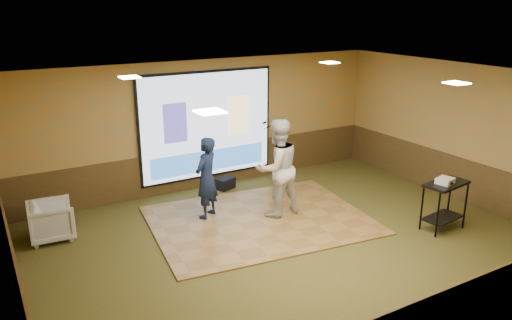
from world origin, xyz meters
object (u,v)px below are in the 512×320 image
player_left (206,178)px  player_right (277,168)px  dance_floor (260,220)px  projector (445,181)px  mic_stand (277,158)px  av_table (445,197)px  projector_screen (208,126)px  duffel_bag (225,183)px  banquet_chair (51,221)px

player_left → player_right: (1.29, -0.61, 0.17)m
dance_floor → projector: bearing=-37.0°
player_right → projector: player_right is taller
dance_floor → mic_stand: (1.71, 2.07, 0.48)m
dance_floor → av_table: av_table is taller
projector_screen → duffel_bag: bearing=-54.6°
dance_floor → player_right: bearing=7.9°
dance_floor → av_table: size_ratio=4.43×
player_right → mic_stand: bearing=-124.5°
mic_stand → banquet_chair: size_ratio=1.89×
player_left → dance_floor: bearing=107.3°
duffel_bag → mic_stand: bearing=3.5°
av_table → projector: 0.35m
av_table → duffel_bag: size_ratio=2.27×
player_right → projector: bearing=135.0°
dance_floor → mic_stand: mic_stand is taller
player_right → banquet_chair: (-4.18, 1.20, -0.68)m
projector_screen → mic_stand: projector_screen is taller
projector_screen → dance_floor: 2.76m
av_table → duffel_bag: 4.89m
projector_screen → duffel_bag: 1.41m
av_table → banquet_chair: bearing=153.0°
projector → mic_stand: 4.35m
dance_floor → duffel_bag: duffel_bag is taller
player_left → mic_stand: (2.55, 1.39, -0.37)m
player_right → duffel_bag: bearing=-85.7°
player_right → mic_stand: size_ratio=1.35×
av_table → mic_stand: 4.33m
mic_stand → duffel_bag: bearing=-172.8°
player_left → duffel_bag: bearing=-163.6°
projector_screen → projector: size_ratio=10.39×
player_left → av_table: bearing=109.1°
dance_floor → projector: 3.65m
av_table → player_right: bearing=138.3°
player_left → projector: bearing=108.5°
mic_stand → projector_screen: bearing=174.9°
projector → duffel_bag: size_ratio=0.76×
projector → banquet_chair: size_ratio=0.41×
player_right → av_table: bearing=136.0°
projector_screen → player_right: 2.37m
duffel_bag → projector: bearing=-57.7°
dance_floor → duffel_bag: size_ratio=10.07×
av_table → projector: projector is taller
projector_screen → duffel_bag: size_ratio=7.86×
player_right → mic_stand: 2.43m
player_left → player_right: player_right is taller
player_right → av_table: size_ratio=2.09×
projector_screen → player_right: size_ratio=1.65×
duffel_bag → av_table: bearing=-57.0°
projector_screen → player_right: bearing=-78.2°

